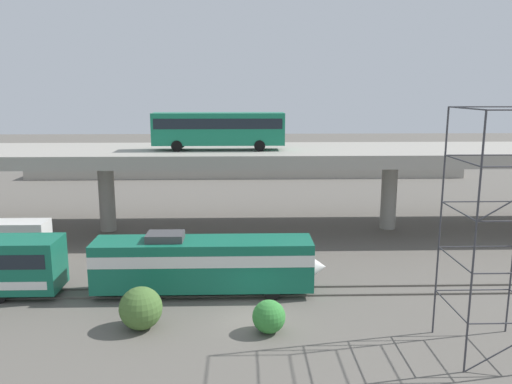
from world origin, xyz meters
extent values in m
plane|color=#605B54|center=(0.00, 0.00, 0.00)|extent=(260.00, 260.00, 0.00)
cube|color=#59544C|center=(0.00, 3.25, 0.06)|extent=(110.00, 0.12, 0.12)
cube|color=#59544C|center=(0.00, 4.75, 0.06)|extent=(110.00, 0.12, 0.12)
cube|color=#14664C|center=(-3.27, 4.00, 2.08)|extent=(14.38, 3.00, 3.20)
cube|color=silver|center=(-3.27, 4.00, 2.66)|extent=(14.38, 3.04, 0.77)
cone|color=silver|center=(3.93, 4.00, 1.76)|extent=(1.96, 2.85, 2.85)
cube|color=black|center=(2.45, 4.00, 2.98)|extent=(1.96, 2.70, 1.02)
cube|color=#3F3F42|center=(-5.72, 4.00, 3.93)|extent=(2.40, 1.80, 0.50)
cylinder|color=black|center=(1.23, 5.35, 0.48)|extent=(0.96, 0.18, 0.96)
cylinder|color=black|center=(1.23, 2.65, 0.48)|extent=(0.96, 0.18, 0.96)
cylinder|color=black|center=(-7.76, 5.35, 0.48)|extent=(0.96, 0.18, 0.96)
cylinder|color=black|center=(-7.76, 2.65, 0.48)|extent=(0.96, 0.18, 0.96)
cylinder|color=black|center=(-16.18, 5.35, 0.46)|extent=(0.92, 0.18, 0.92)
cube|color=#9E998E|center=(0.00, 20.00, 7.30)|extent=(96.00, 11.56, 1.18)
cylinder|color=#9E998E|center=(-13.60, 20.00, 3.36)|extent=(1.50, 1.50, 6.71)
cylinder|color=#9E998E|center=(13.60, 20.00, 3.36)|extent=(1.50, 1.50, 6.71)
cube|color=#197A56|center=(-2.78, 18.91, 9.85)|extent=(12.00, 2.55, 2.90)
cube|color=black|center=(-2.78, 18.91, 10.37)|extent=(11.52, 2.59, 0.93)
cube|color=black|center=(3.17, 18.91, 10.19)|extent=(0.08, 2.30, 1.74)
cylinder|color=black|center=(0.94, 20.13, 8.40)|extent=(1.00, 0.26, 1.00)
cylinder|color=black|center=(0.94, 17.70, 8.40)|extent=(1.00, 0.26, 1.00)
cylinder|color=black|center=(-6.50, 20.13, 8.40)|extent=(1.00, 0.26, 1.00)
cylinder|color=black|center=(-6.50, 17.70, 8.40)|extent=(1.00, 0.26, 1.00)
cube|color=silver|center=(-18.63, 11.78, 1.74)|extent=(4.60, 2.30, 2.60)
cylinder|color=black|center=(-17.63, 10.69, 0.44)|extent=(0.88, 0.28, 0.88)
cylinder|color=black|center=(-17.63, 12.87, 0.44)|extent=(0.88, 0.28, 0.88)
cylinder|color=#38383D|center=(9.97, -2.10, 6.26)|extent=(0.10, 0.10, 12.51)
cylinder|color=#38383D|center=(9.97, -6.25, 6.26)|extent=(0.10, 0.10, 12.51)
cylinder|color=#38383D|center=(12.04, -2.10, 2.50)|extent=(4.15, 0.07, 0.07)
cylinder|color=#38383D|center=(12.04, -6.25, 2.50)|extent=(4.15, 0.07, 0.07)
cylinder|color=#38383D|center=(9.97, -4.18, 2.50)|extent=(0.07, 4.15, 0.07)
cylinder|color=#38383D|center=(12.04, -2.10, 5.00)|extent=(4.15, 0.07, 0.07)
cylinder|color=#38383D|center=(9.97, -4.18, 5.00)|extent=(0.07, 4.15, 0.07)
cylinder|color=#38383D|center=(12.04, -2.10, 7.51)|extent=(4.15, 0.07, 0.07)
cylinder|color=#38383D|center=(9.97, -4.18, 7.51)|extent=(0.07, 4.15, 0.07)
cylinder|color=#38383D|center=(12.04, -2.10, 10.01)|extent=(4.15, 0.07, 0.07)
cylinder|color=#38383D|center=(9.97, -4.18, 10.01)|extent=(0.07, 4.15, 0.07)
cylinder|color=#38383D|center=(12.04, -2.10, 12.51)|extent=(4.15, 0.07, 0.07)
cylinder|color=#38383D|center=(9.97, -4.18, 12.51)|extent=(0.07, 4.15, 0.07)
cylinder|color=#38383D|center=(12.04, -6.25, 1.25)|extent=(4.18, 0.07, 2.56)
cube|color=#9E998E|center=(0.00, 55.00, 0.84)|extent=(66.70, 13.34, 1.67)
cube|color=navy|center=(-8.80, 51.95, 2.34)|extent=(4.21, 1.77, 0.70)
cube|color=#1E232B|center=(-8.59, 51.95, 2.93)|extent=(1.85, 1.56, 0.48)
cylinder|color=black|center=(-10.11, 51.11, 1.99)|extent=(0.64, 0.20, 0.64)
cylinder|color=black|center=(-10.11, 52.79, 1.99)|extent=(0.64, 0.20, 0.64)
cylinder|color=black|center=(-7.50, 51.11, 1.99)|extent=(0.64, 0.20, 0.64)
cylinder|color=black|center=(-7.50, 52.79, 1.99)|extent=(0.64, 0.20, 0.64)
cube|color=#0C4C26|center=(25.23, 56.56, 2.34)|extent=(4.17, 1.78, 0.70)
cube|color=#1E232B|center=(25.02, 56.56, 2.93)|extent=(1.84, 1.57, 0.48)
cylinder|color=black|center=(26.52, 57.41, 1.99)|extent=(0.64, 0.20, 0.64)
cylinder|color=black|center=(26.52, 55.72, 1.99)|extent=(0.64, 0.20, 0.64)
cylinder|color=black|center=(23.93, 57.41, 1.99)|extent=(0.64, 0.20, 0.64)
cylinder|color=black|center=(23.93, 55.72, 1.99)|extent=(0.64, 0.20, 0.64)
cube|color=maroon|center=(-26.09, 51.78, 2.34)|extent=(4.22, 1.85, 0.70)
cube|color=#1E232B|center=(-25.88, 51.78, 2.93)|extent=(1.86, 1.63, 0.48)
cylinder|color=black|center=(-27.40, 50.90, 1.99)|extent=(0.64, 0.20, 0.64)
cylinder|color=black|center=(-27.40, 52.66, 1.99)|extent=(0.64, 0.20, 0.64)
cylinder|color=black|center=(-24.79, 50.90, 1.99)|extent=(0.64, 0.20, 0.64)
cylinder|color=black|center=(-24.79, 52.66, 1.99)|extent=(0.64, 0.20, 0.64)
cube|color=#0C4C26|center=(24.81, 52.71, 2.34)|extent=(4.49, 1.88, 0.70)
cube|color=#1E232B|center=(25.04, 52.71, 2.93)|extent=(1.98, 1.66, 0.48)
cylinder|color=black|center=(23.42, 51.82, 1.99)|extent=(0.64, 0.20, 0.64)
cylinder|color=black|center=(23.42, 53.60, 1.99)|extent=(0.64, 0.20, 0.64)
cylinder|color=black|center=(26.20, 51.82, 1.99)|extent=(0.64, 0.20, 0.64)
cylinder|color=black|center=(26.20, 53.60, 1.99)|extent=(0.64, 0.20, 0.64)
cube|color=black|center=(-10.68, 55.22, 2.34)|extent=(4.46, 1.88, 0.70)
cube|color=#1E232B|center=(-10.45, 55.22, 2.93)|extent=(1.96, 1.65, 0.48)
cylinder|color=black|center=(-12.06, 54.33, 1.99)|extent=(0.64, 0.20, 0.64)
cylinder|color=black|center=(-12.06, 56.11, 1.99)|extent=(0.64, 0.20, 0.64)
cylinder|color=black|center=(-9.29, 54.33, 1.99)|extent=(0.64, 0.20, 0.64)
cylinder|color=black|center=(-9.29, 56.11, 1.99)|extent=(0.64, 0.20, 0.64)
cube|color=maroon|center=(0.30, 55.26, 2.34)|extent=(4.44, 1.75, 0.70)
cube|color=#1E232B|center=(0.07, 55.26, 2.93)|extent=(1.95, 1.54, 0.48)
cylinder|color=black|center=(1.67, 56.09, 1.99)|extent=(0.64, 0.20, 0.64)
cylinder|color=black|center=(1.67, 54.43, 1.99)|extent=(0.64, 0.20, 0.64)
cylinder|color=black|center=(-1.08, 56.09, 1.99)|extent=(0.64, 0.20, 0.64)
cylinder|color=black|center=(-1.08, 54.43, 1.99)|extent=(0.64, 0.20, 0.64)
cube|color=silver|center=(-21.97, 56.23, 2.34)|extent=(4.58, 1.87, 0.70)
cube|color=#1E232B|center=(-22.20, 56.23, 2.93)|extent=(2.02, 1.64, 0.48)
cylinder|color=black|center=(-20.55, 57.12, 1.99)|extent=(0.64, 0.20, 0.64)
cylinder|color=black|center=(-20.55, 55.34, 1.99)|extent=(0.64, 0.20, 0.64)
cylinder|color=black|center=(-23.39, 57.12, 1.99)|extent=(0.64, 0.20, 0.64)
cylinder|color=black|center=(-23.39, 55.34, 1.99)|extent=(0.64, 0.20, 0.64)
cube|color=#385B7A|center=(0.00, 78.00, 0.00)|extent=(140.00, 36.00, 0.01)
sphere|color=#466B30|center=(-6.45, -1.13, 1.23)|extent=(2.45, 2.45, 2.45)
sphere|color=#348436|center=(0.78, -1.81, 0.94)|extent=(1.87, 1.87, 1.87)
camera|label=1|loc=(-0.70, -28.66, 13.39)|focal=36.22mm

